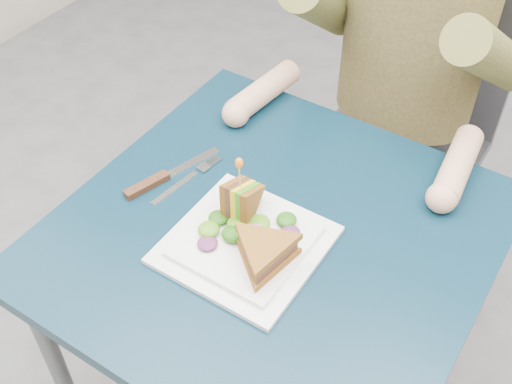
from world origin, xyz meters
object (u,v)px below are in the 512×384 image
Objects in this scene: plate at (245,243)px; chair at (411,113)px; knife at (156,181)px; sandwich_flat at (264,252)px; sandwich_upright at (240,201)px; table at (272,258)px; diner at (419,3)px; fork at (185,180)px.

chair is at bearing 88.43° from plate.
chair is 4.28× the size of knife.
sandwich_flat is at bearing -12.52° from knife.
knife is at bearing -178.56° from sandwich_upright.
table is 0.65m from diner.
table is 0.23m from fork.
plate is at bearing -91.57° from chair.
knife reaches higher than fork.
chair is 0.80m from knife.
table is 0.15m from sandwich_flat.
chair is at bearing 70.39° from knife.
diner is 2.87× the size of plate.
sandwich_flat is at bearing -36.19° from sandwich_upright.
sandwich_flat is at bearing -24.44° from plate.
sandwich_upright is 0.55× the size of knife.
fork is at bearing 36.97° from knife.
sandwich_upright is (-0.06, -0.01, 0.13)m from table.
chair reaches higher than knife.
plate is (-0.02, -0.06, 0.09)m from table.
table is 0.11m from plate.
fork is 0.06m from knife.
sandwich_upright is 0.16m from fork.
plate is 2.16× the size of sandwich_upright.
plate is 1.35× the size of sandwich_flat.
plate is at bearing -9.56° from knife.
diner reaches higher than chair.
sandwich_upright is at bearing -95.78° from diner.
diner is 3.43× the size of knife.
knife is at bearing -143.03° from fork.
fork is at bearing -110.17° from diner.
table is 2.88× the size of plate.
plate is 0.21m from fork.
chair is 4.83× the size of sandwich_flat.
fork is (-0.21, 0.01, 0.08)m from table.
diner is at bearing 67.15° from knife.
sandwich_flat is at bearing -87.13° from diner.
sandwich_flat is 0.27m from fork.
diner is at bearing 90.00° from table.
sandwich_flat is (0.05, -0.02, 0.04)m from plate.
plate is 1.45× the size of fork.
fork is (-0.15, 0.03, -0.05)m from sandwich_upright.
table is at bearing 13.38° from sandwich_upright.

